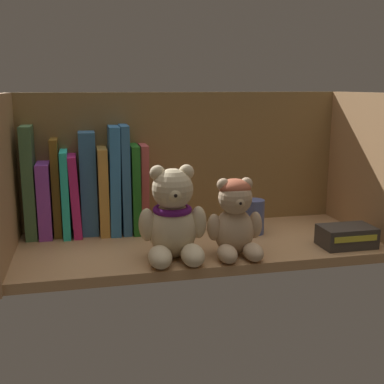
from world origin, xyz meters
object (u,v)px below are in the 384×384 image
Objects in this scene: book_7 at (114,179)px; book_9 at (134,187)px; book_2 at (56,187)px; book_0 at (30,181)px; book_6 at (103,189)px; pillar_candle at (254,217)px; book_10 at (143,187)px; book_1 at (45,198)px; book_8 at (124,178)px; small_product_box at (347,236)px; book_3 at (66,192)px; book_4 at (75,194)px; book_5 at (88,182)px; teddy_bear_larger at (173,220)px.

book_9 is (4.58, 0.00, -2.12)cm from book_7.
book_0 is at bearing 180.00° from book_2.
book_6 is 35.00cm from pillar_candle.
book_9 and book_10 have the same top height.
book_9 is at bearing 0.00° from book_1.
small_product_box is at bearing -27.34° from book_8.
book_3 reaches higher than pillar_candle.
book_10 is (21.92, 0.00, 1.67)cm from book_1.
book_4 is 40.79cm from pillar_candle.
book_10 reaches higher than book_4.
book_5 reaches higher than book_9.
book_10 is at bearing 0.00° from book_4.
book_5 reaches higher than book_1.
book_6 is (10.17, 0.00, -1.06)cm from book_2.
book_1 is 6.59cm from book_4.
book_0 is 10.05cm from book_4.
book_3 is at bearing 180.00° from book_4.
book_2 is at bearing 180.00° from book_7.
book_5 is (12.52, 0.00, -0.78)cm from book_0.
small_product_box is (59.10, -22.74, -8.68)cm from book_2.
book_9 reaches higher than book_3.
book_0 is at bearing 141.67° from teddy_bear_larger.
book_5 is (5.04, 0.00, 1.97)cm from book_3.
small_product_box is (55.11, -22.74, -6.89)cm from book_4.
book_10 is 2.54× the size of pillar_candle.
pillar_candle is (25.95, -9.91, -6.08)cm from book_9.
book_6 is (8.21, 0.00, 0.21)cm from book_3.
teddy_bear_larger is (5.12, -22.06, -2.19)cm from book_9.
book_3 is at bearing 132.80° from teddy_bear_larger.
book_6 is 2.49× the size of pillar_candle.
teddy_bear_larger is 37.14cm from small_product_box.
book_3 is 61.94cm from small_product_box.
book_0 reaches higher than book_7.
book_0 is 1.14× the size of book_2.
book_7 is (10.74, 0.00, 2.57)cm from book_3.
book_3 is 1.06× the size of book_4.
book_2 is at bearing 180.00° from book_9.
book_3 is 1.04× the size of teddy_bear_larger.
book_3 is at bearing 0.00° from book_1.
book_3 is at bearing 158.29° from small_product_box.
book_7 is at bearing 153.89° from small_product_box.
book_3 is 2.44× the size of pillar_candle.
book_7 is 33.13cm from pillar_candle.
book_3 reaches higher than small_product_box.
book_3 is (1.96, 0.00, -1.27)cm from book_2.
book_2 is at bearing 180.00° from book_6.
book_0 reaches higher than teddy_bear_larger.
book_9 is (15.32, 0.00, 0.45)cm from book_3.
book_3 is 0.79× the size of book_7.
book_5 is at bearing 180.00° from book_8.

